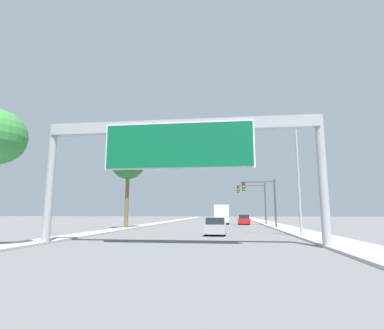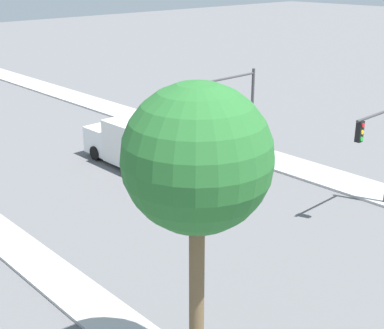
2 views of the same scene
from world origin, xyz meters
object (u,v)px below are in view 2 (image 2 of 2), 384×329
(traffic_light_mid_block, at_px, (238,103))
(car_near_center, at_px, (195,154))
(truck_box_primary, at_px, (137,146))
(traffic_light_near_intersection, at_px, (381,142))
(palm_tree_background, at_px, (197,161))

(traffic_light_mid_block, bearing_deg, car_near_center, 131.04)
(traffic_light_mid_block, bearing_deg, truck_box_primary, 143.32)
(traffic_light_near_intersection, height_order, palm_tree_background, palm_tree_background)
(truck_box_primary, xyz_separation_m, traffic_light_mid_block, (5.33, -3.97, 2.70))
(traffic_light_mid_block, bearing_deg, traffic_light_near_intersection, -89.47)
(traffic_light_near_intersection, bearing_deg, car_near_center, 99.02)
(palm_tree_background, bearing_deg, traffic_light_mid_block, 38.69)
(truck_box_primary, xyz_separation_m, palm_tree_background, (-10.86, -16.93, 6.24))
(traffic_light_near_intersection, height_order, traffic_light_mid_block, traffic_light_mid_block)
(truck_box_primary, bearing_deg, car_near_center, -28.11)
(traffic_light_mid_block, relative_size, palm_tree_background, 0.64)
(truck_box_primary, distance_m, traffic_light_mid_block, 7.17)
(car_near_center, relative_size, traffic_light_near_intersection, 0.75)
(truck_box_primary, relative_size, palm_tree_background, 0.88)
(traffic_light_near_intersection, bearing_deg, palm_tree_background, -169.69)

